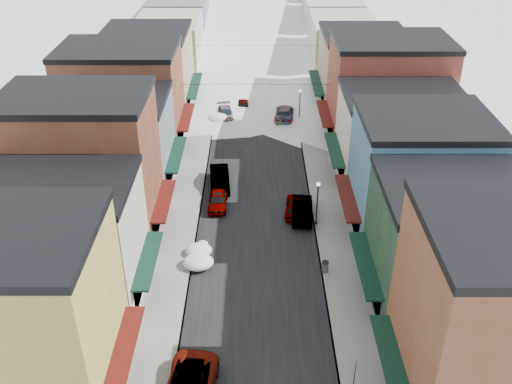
{
  "coord_description": "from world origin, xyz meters",
  "views": [
    {
      "loc": [
        -0.03,
        -19.54,
        27.57
      ],
      "look_at": [
        0.0,
        23.8,
        2.08
      ],
      "focal_mm": 40.0,
      "sensor_mm": 36.0,
      "label": 1
    }
  ],
  "objects_px": {
    "car_green_sedan": "(302,209)",
    "streetlamp_near": "(318,198)",
    "car_silver_sedan": "(218,200)",
    "car_dark_hatch": "(220,179)",
    "trash_can": "(325,267)"
  },
  "relations": [
    {
      "from": "car_silver_sedan",
      "to": "streetlamp_near",
      "type": "distance_m",
      "value": 9.45
    },
    {
      "from": "car_silver_sedan",
      "to": "streetlamp_near",
      "type": "height_order",
      "value": "streetlamp_near"
    },
    {
      "from": "car_silver_sedan",
      "to": "car_dark_hatch",
      "type": "bearing_deg",
      "value": 90.35
    },
    {
      "from": "car_green_sedan",
      "to": "streetlamp_near",
      "type": "relative_size",
      "value": 1.21
    },
    {
      "from": "car_silver_sedan",
      "to": "car_green_sedan",
      "type": "relative_size",
      "value": 0.83
    },
    {
      "from": "car_silver_sedan",
      "to": "car_dark_hatch",
      "type": "height_order",
      "value": "car_dark_hatch"
    },
    {
      "from": "car_silver_sedan",
      "to": "car_green_sedan",
      "type": "bearing_deg",
      "value": -12.61
    },
    {
      "from": "car_dark_hatch",
      "to": "trash_can",
      "type": "bearing_deg",
      "value": -62.22
    },
    {
      "from": "car_dark_hatch",
      "to": "trash_can",
      "type": "relative_size",
      "value": 5.66
    },
    {
      "from": "car_dark_hatch",
      "to": "car_green_sedan",
      "type": "relative_size",
      "value": 1.04
    },
    {
      "from": "car_silver_sedan",
      "to": "car_dark_hatch",
      "type": "relative_size",
      "value": 0.8
    },
    {
      "from": "car_green_sedan",
      "to": "streetlamp_near",
      "type": "distance_m",
      "value": 2.59
    },
    {
      "from": "car_silver_sedan",
      "to": "trash_can",
      "type": "bearing_deg",
      "value": -47.49
    },
    {
      "from": "car_green_sedan",
      "to": "trash_can",
      "type": "relative_size",
      "value": 5.45
    },
    {
      "from": "car_silver_sedan",
      "to": "car_dark_hatch",
      "type": "xyz_separation_m",
      "value": [
        0.0,
        3.66,
        0.15
      ]
    }
  ]
}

